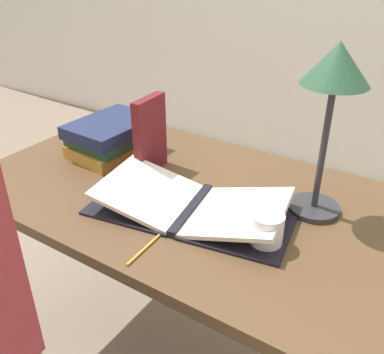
{
  "coord_description": "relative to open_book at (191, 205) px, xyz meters",
  "views": [
    {
      "loc": [
        0.64,
        -0.94,
        1.42
      ],
      "look_at": [
        0.05,
        -0.04,
        0.82
      ],
      "focal_mm": 40.0,
      "sensor_mm": 36.0,
      "label": 1
    }
  ],
  "objects": [
    {
      "name": "coffee_mug",
      "position": [
        0.24,
        -0.02,
        0.02
      ],
      "size": [
        0.09,
        0.1,
        0.09
      ],
      "rotation": [
        0.0,
        0.0,
        2.2
      ],
      "color": "white",
      "rests_on": "reading_desk"
    },
    {
      "name": "ground_plane",
      "position": [
        -0.08,
        0.09,
        -0.77
      ],
      "size": [
        12.0,
        12.0,
        0.0
      ],
      "primitive_type": "plane",
      "color": "gray"
    },
    {
      "name": "book_stack_tall",
      "position": [
        -0.45,
        0.17,
        0.04
      ],
      "size": [
        0.24,
        0.3,
        0.13
      ],
      "color": "#BC8933",
      "rests_on": "reading_desk"
    },
    {
      "name": "reading_lamp",
      "position": [
        0.29,
        0.2,
        0.35
      ],
      "size": [
        0.17,
        0.17,
        0.47
      ],
      "color": "#2D2D33",
      "rests_on": "reading_desk"
    },
    {
      "name": "pencil",
      "position": [
        -0.0,
        -0.2,
        -0.02
      ],
      "size": [
        0.01,
        0.16,
        0.01
      ],
      "rotation": [
        0.0,
        0.0,
        0.05
      ],
      "color": "gold",
      "rests_on": "reading_desk"
    },
    {
      "name": "reading_desk",
      "position": [
        -0.08,
        0.09,
        -0.12
      ],
      "size": [
        1.34,
        0.78,
        0.74
      ],
      "color": "brown",
      "rests_on": "ground_plane"
    },
    {
      "name": "open_book",
      "position": [
        0.0,
        0.0,
        0.0
      ],
      "size": [
        0.61,
        0.37,
        0.07
      ],
      "rotation": [
        0.0,
        0.0,
        0.17
      ],
      "color": "black",
      "rests_on": "reading_desk"
    },
    {
      "name": "book_standing_upright",
      "position": [
        -0.25,
        0.15,
        0.1
      ],
      "size": [
        0.04,
        0.14,
        0.25
      ],
      "rotation": [
        0.0,
        0.0,
        0.04
      ],
      "color": "maroon",
      "rests_on": "reading_desk"
    }
  ]
}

